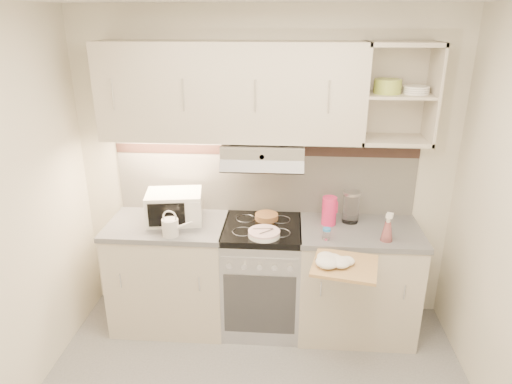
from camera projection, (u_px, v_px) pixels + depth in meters
room_shell at (255, 164)px, 2.57m from camera, size 3.04×2.84×2.52m
base_cabinet_left at (171, 275)px, 3.74m from camera, size 0.90×0.60×0.86m
worktop_left at (167, 225)px, 3.57m from camera, size 0.92×0.62×0.04m
base_cabinet_right at (356, 282)px, 3.63m from camera, size 0.90×0.60×0.86m
worktop_right at (360, 231)px, 3.47m from camera, size 0.92×0.62×0.04m
electric_range at (262, 276)px, 3.68m from camera, size 0.60×0.60×0.90m
microwave at (174, 207)px, 3.56m from camera, size 0.47×0.37×0.24m
watering_can at (171, 227)px, 3.33m from camera, size 0.24×0.12×0.20m
plate_stack at (264, 233)px, 3.34m from camera, size 0.23×0.23×0.05m
bread_loaf at (267, 217)px, 3.62m from camera, size 0.18×0.18×0.05m
pink_pitcher at (329, 211)px, 3.51m from camera, size 0.12×0.11×0.22m
glass_jar at (351, 207)px, 3.54m from camera, size 0.13×0.13×0.25m
spice_jar at (327, 234)px, 3.29m from camera, size 0.06×0.06×0.09m
spray_bottle at (387, 229)px, 3.25m from camera, size 0.09×0.09×0.23m
cutting_board at (345, 266)px, 3.00m from camera, size 0.48×0.45×0.02m
dish_towel at (339, 261)px, 2.97m from camera, size 0.28×0.24×0.07m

